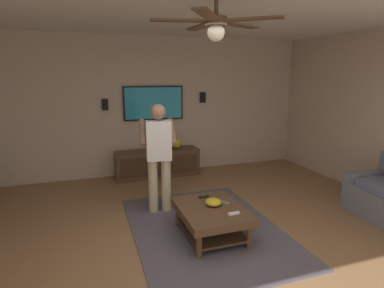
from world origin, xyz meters
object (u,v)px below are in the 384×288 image
at_px(ceiling_fan, 216,24).
at_px(wall_speaker_left, 203,97).
at_px(media_console, 158,163).
at_px(bowl, 213,202).
at_px(remote_grey, 225,203).
at_px(coffee_table, 211,215).
at_px(remote_black, 204,197).
at_px(remote_white, 234,213).
at_px(tv, 154,103).
at_px(vase_round, 177,143).
at_px(wall_speaker_right, 105,105).
at_px(person_standing, 159,152).

bearing_deg(ceiling_fan, wall_speaker_left, -18.93).
relative_size(media_console, ceiling_fan, 1.45).
relative_size(bowl, remote_grey, 1.38).
bearing_deg(coffee_table, bowl, -45.56).
xyz_separation_m(coffee_table, remote_black, (0.33, -0.02, 0.12)).
distance_m(remote_white, wall_speaker_left, 3.50).
distance_m(tv, remote_grey, 3.07).
distance_m(media_console, ceiling_fan, 3.98).
xyz_separation_m(bowl, vase_round, (2.67, -0.27, 0.21)).
bearing_deg(wall_speaker_right, media_console, -104.73).
bearing_deg(remote_grey, coffee_table, 67.22).
distance_m(bowl, wall_speaker_right, 3.26).
xyz_separation_m(person_standing, bowl, (-0.93, -0.50, -0.49)).
relative_size(person_standing, bowl, 7.93).
height_order(person_standing, remote_grey, person_standing).
height_order(media_console, ceiling_fan, ceiling_fan).
bearing_deg(remote_black, bowl, 86.21).
relative_size(tv, remote_white, 8.21).
distance_m(coffee_table, remote_black, 0.36).
relative_size(coffee_table, ceiling_fan, 0.85).
relative_size(person_standing, ceiling_fan, 1.40).
bearing_deg(remote_white, remote_black, -78.53).
bearing_deg(wall_speaker_left, ceiling_fan, 161.07).
height_order(media_console, person_standing, person_standing).
height_order(media_console, remote_grey, media_console).
relative_size(coffee_table, bowl, 4.83).
distance_m(coffee_table, ceiling_fan, 2.30).
bearing_deg(wall_speaker_left, remote_white, 166.02).
xyz_separation_m(tv, person_standing, (-1.93, 0.34, -0.56)).
distance_m(coffee_table, tv, 3.15).
relative_size(coffee_table, wall_speaker_right, 4.55).
bearing_deg(media_console, remote_white, 5.54).
bearing_deg(bowl, person_standing, 27.99).
bearing_deg(tv, media_console, 0.00).
bearing_deg(coffee_table, wall_speaker_right, 20.10).
relative_size(coffee_table, remote_white, 6.67).
xyz_separation_m(person_standing, ceiling_fan, (-1.60, -0.21, 1.56)).
bearing_deg(wall_speaker_left, bowl, 162.10).
bearing_deg(remote_black, wall_speaker_right, -75.80).
xyz_separation_m(media_console, remote_white, (-2.94, -0.29, 0.14)).
bearing_deg(bowl, media_console, 3.34).
height_order(tv, wall_speaker_right, tv).
height_order(person_standing, wall_speaker_right, person_standing).
relative_size(remote_black, ceiling_fan, 0.13).
height_order(coffee_table, remote_white, remote_white).
xyz_separation_m(tv, bowl, (-2.86, -0.15, -1.04)).
bearing_deg(media_console, bowl, 3.34).
bearing_deg(person_standing, vase_round, -16.29).
bearing_deg(vase_round, remote_black, 172.85).
bearing_deg(coffee_table, remote_white, -146.54).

